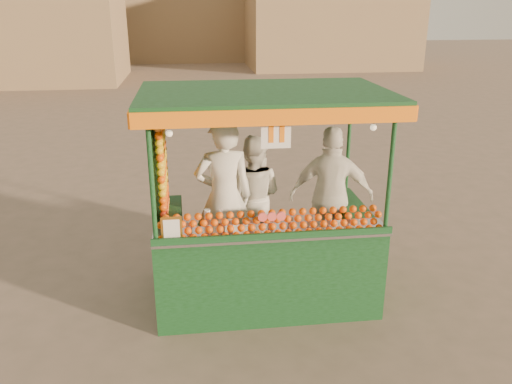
{
  "coord_description": "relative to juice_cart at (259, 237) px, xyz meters",
  "views": [
    {
      "loc": [
        -0.92,
        -5.88,
        3.43
      ],
      "look_at": [
        -0.21,
        -0.25,
        1.37
      ],
      "focal_mm": 36.46,
      "sensor_mm": 36.0,
      "label": 1
    }
  ],
  "objects": [
    {
      "name": "ground",
      "position": [
        0.18,
        0.33,
        -0.83
      ],
      "size": [
        90.0,
        90.0,
        0.0
      ],
      "primitive_type": "plane",
      "color": "brown",
      "rests_on": "ground"
    },
    {
      "name": "vendor_middle",
      "position": [
        0.01,
        0.67,
        0.27
      ],
      "size": [
        0.94,
        0.84,
        1.6
      ],
      "rotation": [
        0.0,
        0.0,
        2.79
      ],
      "color": "silver",
      "rests_on": "ground"
    },
    {
      "name": "vendor_right",
      "position": [
        0.95,
        0.33,
        0.35
      ],
      "size": [
        1.1,
        0.63,
        1.76
      ],
      "rotation": [
        0.0,
        0.0,
        2.94
      ],
      "color": "white",
      "rests_on": "ground"
    },
    {
      "name": "building_right",
      "position": [
        7.18,
        24.33,
        1.67
      ],
      "size": [
        9.0,
        6.0,
        5.0
      ],
      "primitive_type": "cube",
      "color": "olive",
      "rests_on": "ground"
    },
    {
      "name": "juice_cart",
      "position": [
        0.0,
        0.0,
        0.0
      ],
      "size": [
        2.79,
        1.81,
        2.53
      ],
      "color": "#0F3713",
      "rests_on": "ground"
    },
    {
      "name": "vendor_left",
      "position": [
        -0.39,
        0.27,
        0.42
      ],
      "size": [
        0.72,
        0.5,
        1.91
      ],
      "rotation": [
        0.0,
        0.0,
        3.2
      ],
      "color": "silver",
      "rests_on": "ground"
    },
    {
      "name": "building_left",
      "position": [
        -8.82,
        20.33,
        2.17
      ],
      "size": [
        10.0,
        6.0,
        6.0
      ],
      "primitive_type": "cube",
      "color": "olive",
      "rests_on": "ground"
    },
    {
      "name": "building_center",
      "position": [
        -1.82,
        30.33,
        2.67
      ],
      "size": [
        14.0,
        7.0,
        7.0
      ],
      "primitive_type": "cube",
      "color": "olive",
      "rests_on": "ground"
    }
  ]
}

